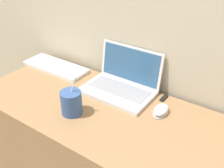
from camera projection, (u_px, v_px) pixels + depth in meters
The scene contains 6 objects.
desk at pixel (102, 165), 1.43m from camera, with size 1.26×0.56×0.78m.
laptop at pixel (121, 82), 1.34m from camera, with size 0.35×0.25×0.21m.
drink_cup at pixel (71, 102), 1.16m from camera, with size 0.10×0.10×0.19m.
computer_mouse at pixel (161, 110), 1.18m from camera, with size 0.06×0.10×0.04m.
external_keyboard at pixel (56, 67), 1.56m from camera, with size 0.40×0.15×0.02m.
usb_stick at pixel (164, 98), 1.29m from camera, with size 0.02×0.06×0.01m.
Camera 1 is at (0.61, -0.51, 1.51)m, focal length 42.00 mm.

